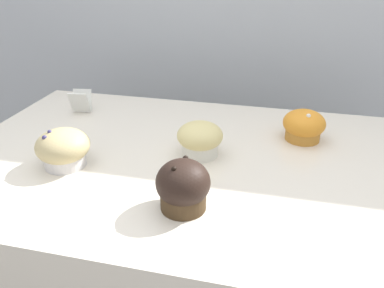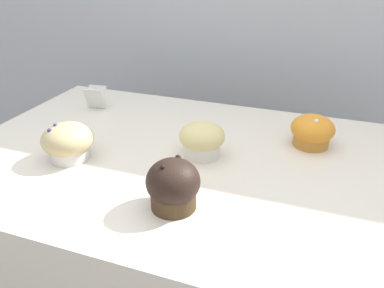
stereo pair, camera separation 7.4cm
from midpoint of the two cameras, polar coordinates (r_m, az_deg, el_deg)
name	(u,v)px [view 2 (the right image)]	position (r m, az deg, el deg)	size (l,w,h in m)	color
wall_back	(249,84)	(1.34, 10.21, 8.95)	(3.20, 0.10, 1.80)	#B2B7BC
muffin_front_center	(202,139)	(0.77, 4.25, 0.67)	(0.10, 0.10, 0.07)	white
muffin_back_left	(173,186)	(0.61, 0.56, -6.46)	(0.09, 0.09, 0.09)	#44311C
muffin_back_right	(312,131)	(0.87, 20.21, 1.80)	(0.09, 0.09, 0.07)	#C68131
muffin_front_left	(68,142)	(0.79, -15.87, 0.24)	(0.11, 0.11, 0.08)	silver
price_card	(96,97)	(1.04, -12.52, 6.90)	(0.05, 0.05, 0.06)	white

